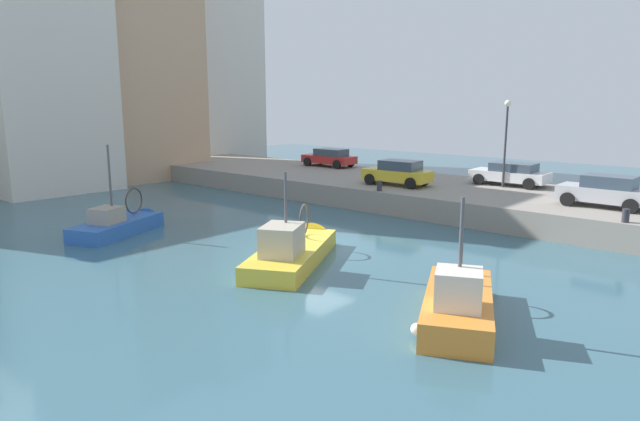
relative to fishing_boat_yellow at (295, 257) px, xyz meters
The scene contains 15 objects.
water_surface 2.52m from the fishing_boat_yellow, 21.72° to the left, with size 80.00×80.00×0.00m, color #386070.
quay_wall 13.88m from the fishing_boat_yellow, ahead, with size 9.00×56.00×1.20m, color gray.
fishing_boat_yellow is the anchor object (origin of this frame).
fishing_boat_blue 9.39m from the fishing_boat_yellow, 101.68° to the left, with size 5.69×3.63×4.89m.
fishing_boat_orange 7.42m from the fishing_boat_yellow, 97.93° to the right, with size 5.90×4.02×4.40m.
parked_car_white 16.47m from the fishing_boat_yellow, ahead, with size 2.14×4.31×1.31m.
parked_car_red 20.73m from the fishing_boat_yellow, 36.55° to the left, with size 1.90×4.13×1.32m.
parked_car_yellow 12.67m from the fishing_boat_yellow, 15.46° to the left, with size 2.09×3.99×1.44m.
parked_car_silver 14.82m from the fishing_boat_yellow, 30.70° to the right, with size 1.88×3.85×1.47m.
mooring_bollard_south 13.34m from the fishing_boat_yellow, 43.10° to the right, with size 0.28×0.28×0.55m, color #2D2D33.
mooring_bollard_mid 10.21m from the fishing_boat_yellow, 16.84° to the left, with size 0.28×0.28×0.55m, color #2D2D33.
quay_streetlamp 16.01m from the fishing_boat_yellow, ahead, with size 0.36×0.36×4.83m.
waterfront_building_west 36.68m from the fishing_boat_yellow, 56.61° to the left, with size 7.44×7.58×21.14m.
waterfront_building_west_mid 27.20m from the fishing_boat_yellow, 86.81° to the left, with size 7.77×9.11×19.75m.
waterfront_building_central 28.90m from the fishing_boat_yellow, 72.90° to the left, with size 10.41×9.29×17.49m.
Camera 1 is at (-17.10, -15.13, 5.99)m, focal length 31.25 mm.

